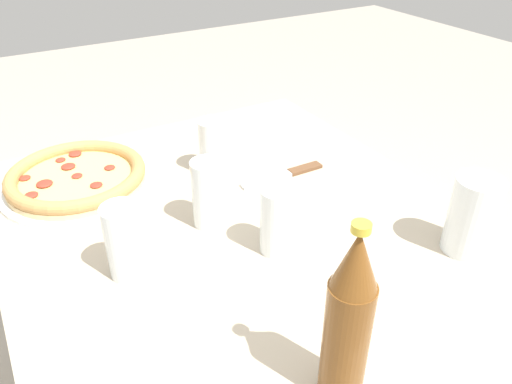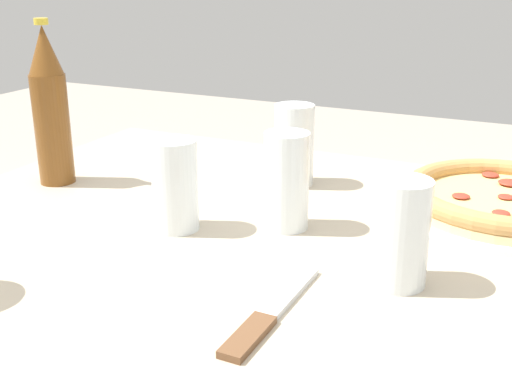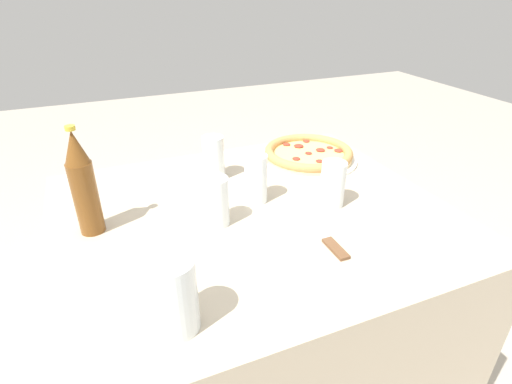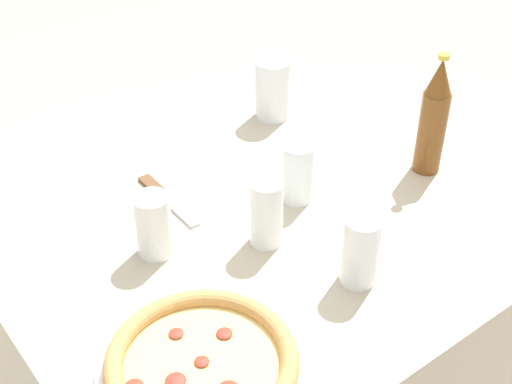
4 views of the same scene
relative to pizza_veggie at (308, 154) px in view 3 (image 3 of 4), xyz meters
The scene contains 9 objects.
table 0.54m from the pizza_veggie, 38.12° to the left, with size 1.01×0.86×0.71m.
pizza_veggie is the anchor object (origin of this frame).
glass_orange_juice 0.33m from the pizza_veggie, 34.91° to the left, with size 0.06×0.06×0.13m.
glass_lemonade 0.48m from the pizza_veggie, 32.57° to the left, with size 0.06×0.06×0.13m.
glass_water 0.79m from the pizza_veggie, 43.92° to the left, with size 0.08×0.08×0.14m.
glass_iced_tea 0.30m from the pizza_veggie, 72.56° to the left, with size 0.07×0.07×0.12m.
glass_cola 0.33m from the pizza_veggie, ahead, with size 0.06×0.06×0.13m.
beer_bottle 0.72m from the pizza_veggie, 13.95° to the left, with size 0.06×0.06×0.27m.
knife 0.46m from the pizza_veggie, 65.46° to the left, with size 0.03×0.20×0.01m.
Camera 3 is at (0.34, 0.83, 1.25)m, focal length 28.00 mm.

